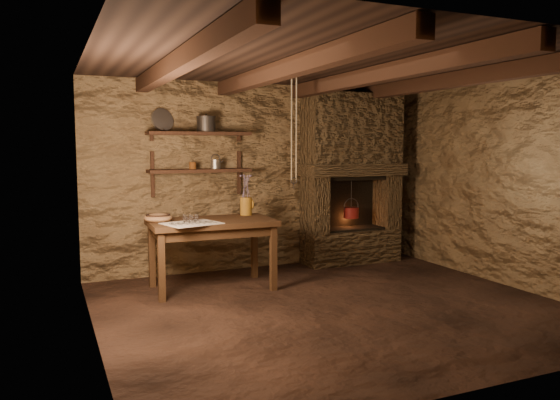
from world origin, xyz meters
name	(u,v)px	position (x,y,z in m)	size (l,w,h in m)	color
floor	(333,307)	(0.00, 0.00, 0.00)	(4.50, 4.50, 0.00)	black
back_wall	(260,177)	(0.00, 2.00, 1.20)	(4.50, 0.04, 2.40)	brown
front_wall	(487,209)	(0.00, -2.00, 1.20)	(4.50, 0.04, 2.40)	brown
left_wall	(91,196)	(-2.25, 0.00, 1.20)	(0.04, 4.00, 2.40)	brown
right_wall	(508,181)	(2.25, 0.00, 1.20)	(0.04, 4.00, 2.40)	brown
ceiling	(336,62)	(0.00, 0.00, 2.40)	(4.50, 4.00, 0.04)	black
beam_far_left	(180,62)	(-1.50, 0.00, 2.31)	(0.14, 3.95, 0.16)	black
beam_mid_left	(288,69)	(-0.50, 0.00, 2.31)	(0.14, 3.95, 0.16)	black
beam_mid_right	(380,74)	(0.50, 0.00, 2.31)	(0.14, 3.95, 0.16)	black
beam_far_right	(459,79)	(1.50, 0.00, 2.31)	(0.14, 3.95, 0.16)	black
shelf_lower	(200,171)	(-0.85, 1.84, 1.30)	(1.25, 0.30, 0.04)	black
shelf_upper	(199,134)	(-0.85, 1.84, 1.75)	(1.25, 0.30, 0.04)	black
hearth	(351,173)	(1.25, 1.77, 1.23)	(1.43, 0.51, 2.30)	#3A2D1D
work_table	(212,252)	(-0.90, 1.17, 0.42)	(1.39, 0.82, 0.78)	#392313
linen_cloth	(192,223)	(-1.18, 0.96, 0.79)	(0.55, 0.44, 0.01)	white
pewter_cutlery_row	(192,223)	(-1.18, 0.94, 0.80)	(0.46, 0.18, 0.01)	gray
drinking_glasses	(191,218)	(-1.16, 1.07, 0.82)	(0.18, 0.05, 0.07)	silver
stoneware_jug	(246,198)	(-0.40, 1.42, 0.99)	(0.17, 0.17, 0.49)	#A67220
wooden_bowl	(158,218)	(-1.47, 1.28, 0.82)	(0.31, 0.31, 0.11)	brown
iron_stockpot	(206,125)	(-0.76, 1.84, 1.86)	(0.23, 0.23, 0.17)	#322F2D
tin_pan	(162,120)	(-1.27, 1.94, 1.91)	(0.28, 0.28, 0.04)	#979893
small_kettle	(216,164)	(-0.65, 1.84, 1.38)	(0.17, 0.13, 0.18)	#979893
rusty_tin	(193,166)	(-0.94, 1.84, 1.36)	(0.08, 0.08, 0.08)	#603113
red_pot	(351,212)	(1.22, 1.72, 0.70)	(0.27, 0.27, 0.54)	maroon
hanging_ropes	(294,128)	(0.05, 1.05, 1.80)	(0.08, 0.08, 1.20)	#C7B78C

